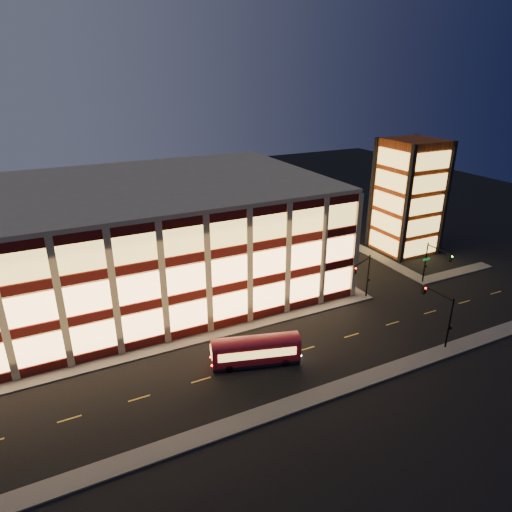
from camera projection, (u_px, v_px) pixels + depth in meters
ground at (200, 344)px, 49.93m from camera, size 200.00×200.00×0.00m
sidewalk_office_south at (170, 346)px, 49.50m from camera, size 54.00×2.00×0.15m
sidewalk_office_east at (299, 255)px, 73.43m from camera, size 2.00×30.00×0.15m
sidewalk_tower_south at (454, 273)px, 67.13m from camera, size 14.00×2.00×0.15m
sidewalk_tower_west at (354, 245)px, 77.94m from camera, size 2.00×30.00×0.15m
sidewalk_near at (251, 419)px, 39.12m from camera, size 100.00×2.00×0.15m
office_building at (132, 238)px, 60.01m from camera, size 50.45×30.45×14.50m
stair_tower at (408, 197)px, 72.81m from camera, size 8.60×8.60×18.00m
traffic_signal_far at (363, 272)px, 57.67m from camera, size 3.79×1.87×6.00m
traffic_signal_right at (434, 259)px, 61.59m from camera, size 1.20×4.37×6.00m
traffic_signal_near at (440, 308)px, 48.85m from camera, size 0.32×4.45×6.00m
trolley_bus at (256, 349)px, 46.05m from camera, size 9.23×4.59×3.03m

